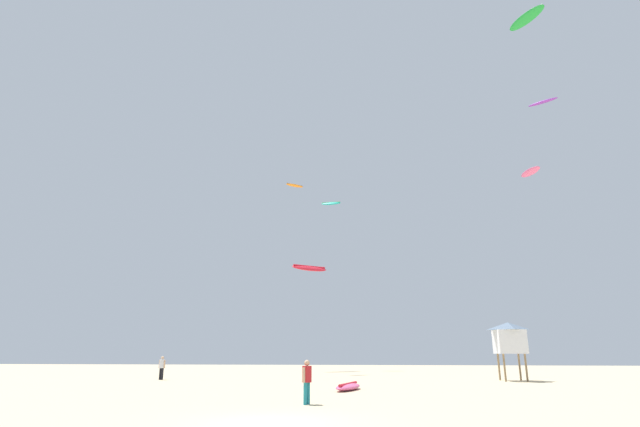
{
  "coord_description": "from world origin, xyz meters",
  "views": [
    {
      "loc": [
        2.87,
        -15.66,
        2.14
      ],
      "look_at": [
        0.0,
        16.6,
        11.38
      ],
      "focal_mm": 26.96,
      "sensor_mm": 36.0,
      "label": 1
    }
  ],
  "objects": [
    {
      "name": "ground_plane",
      "position": [
        0.0,
        0.0,
        0.0
      ],
      "size": [
        120.0,
        120.0,
        0.0
      ],
      "primitive_type": "plane",
      "color": "#C6B28C"
    },
    {
      "name": "person_foreground",
      "position": [
        0.46,
        5.22,
        1.02
      ],
      "size": [
        0.4,
        0.53,
        1.75
      ],
      "rotation": [
        0.0,
        0.0,
        5.82
      ],
      "color": "teal",
      "rests_on": "ground"
    },
    {
      "name": "person_midground",
      "position": [
        -12.45,
        21.25,
        1.0
      ],
      "size": [
        0.55,
        0.39,
        1.71
      ],
      "rotation": [
        0.0,
        0.0,
        4.42
      ],
      "color": "black",
      "rests_on": "ground"
    },
    {
      "name": "kite_grounded_near",
      "position": [
        1.92,
        12.66,
        0.19
      ],
      "size": [
        1.8,
        3.48,
        0.41
      ],
      "color": "#E5598C",
      "rests_on": "ground"
    },
    {
      "name": "lifeguard_tower",
      "position": [
        13.59,
        22.16,
        3.05
      ],
      "size": [
        2.3,
        2.3,
        4.15
      ],
      "color": "#8C704C",
      "rests_on": "ground"
    },
    {
      "name": "kite_aloft_0",
      "position": [
        -3.1,
        37.92,
        11.09
      ],
      "size": [
        4.31,
        3.6,
        1.01
      ],
      "color": "red"
    },
    {
      "name": "kite_aloft_1",
      "position": [
        -4.1,
        32.18,
        19.01
      ],
      "size": [
        1.96,
        1.66,
        0.25
      ],
      "color": "orange"
    },
    {
      "name": "kite_aloft_2",
      "position": [
        15.43,
        15.76,
        25.8
      ],
      "size": [
        2.37,
        3.18,
        0.6
      ],
      "color": "green"
    },
    {
      "name": "kite_aloft_3",
      "position": [
        18.47,
        27.21,
        17.91
      ],
      "size": [
        1.47,
        2.82,
        0.57
      ],
      "color": "#E5598C"
    },
    {
      "name": "kite_aloft_4",
      "position": [
        -0.83,
        41.39,
        19.76
      ],
      "size": [
        2.53,
        1.0,
        0.62
      ],
      "color": "#19B29E"
    },
    {
      "name": "kite_aloft_5",
      "position": [
        21.05,
        28.7,
        25.75
      ],
      "size": [
        2.74,
        2.26,
        0.47
      ],
      "color": "purple"
    }
  ]
}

